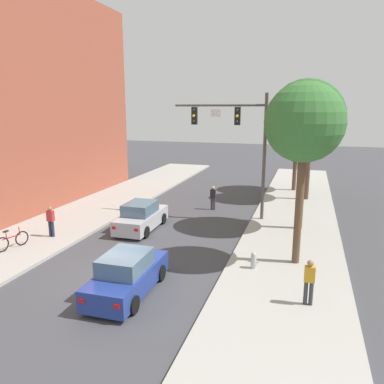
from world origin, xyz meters
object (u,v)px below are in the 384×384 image
at_px(car_following_blue, 127,275).
at_px(street_tree_farthest, 297,127).
at_px(street_tree_nearest, 304,124).
at_px(street_tree_second, 306,118).
at_px(car_lead_silver, 141,217).
at_px(pedestrian_sidewalk_left_walker, 51,220).
at_px(fire_hydrant, 254,260).
at_px(traffic_signal_mast, 239,134).
at_px(street_tree_third, 312,114).
at_px(pedestrian_sidewalk_right_walker, 309,280).
at_px(bicycle_leaning, 12,241).
at_px(pedestrian_crossing_road, 213,197).

distance_m(car_following_blue, street_tree_farthest, 20.96).
bearing_deg(street_tree_nearest, street_tree_second, 89.95).
bearing_deg(car_lead_silver, pedestrian_sidewalk_left_walker, -142.54).
height_order(fire_hydrant, street_tree_nearest, street_tree_nearest).
distance_m(street_tree_nearest, street_tree_farthest, 15.36).
relative_size(traffic_signal_mast, street_tree_third, 0.91).
xyz_separation_m(pedestrian_sidewalk_right_walker, street_tree_third, (-0.27, 15.98, 5.31)).
xyz_separation_m(bicycle_leaning, street_tree_second, (13.15, 7.40, 5.72)).
relative_size(pedestrian_sidewalk_left_walker, fire_hydrant, 2.28).
relative_size(pedestrian_crossing_road, street_tree_nearest, 0.21).
xyz_separation_m(street_tree_nearest, street_tree_third, (0.28, 12.35, 0.20)).
xyz_separation_m(car_following_blue, street_tree_third, (6.19, 16.84, 5.65)).
xyz_separation_m(fire_hydrant, street_tree_nearest, (1.68, 1.18, 5.67)).
bearing_deg(pedestrian_sidewalk_right_walker, bicycle_leaning, 174.83).
relative_size(traffic_signal_mast, fire_hydrant, 10.42).
xyz_separation_m(street_tree_second, street_tree_third, (0.28, 7.34, 0.12)).
distance_m(pedestrian_crossing_road, street_tree_third, 9.28).
height_order(street_tree_second, street_tree_third, street_tree_third).
distance_m(pedestrian_sidewalk_left_walker, street_tree_farthest, 20.01).
height_order(car_following_blue, pedestrian_crossing_road, pedestrian_crossing_road).
bearing_deg(street_tree_farthest, pedestrian_crossing_road, -124.11).
height_order(traffic_signal_mast, bicycle_leaning, traffic_signal_mast).
bearing_deg(street_tree_nearest, street_tree_third, 88.68).
distance_m(car_following_blue, pedestrian_crossing_road, 12.40).
xyz_separation_m(traffic_signal_mast, street_tree_farthest, (3.06, 9.08, -0.02)).
height_order(fire_hydrant, street_tree_farthest, street_tree_farthest).
bearing_deg(pedestrian_sidewalk_left_walker, pedestrian_crossing_road, 51.03).
relative_size(car_following_blue, pedestrian_crossing_road, 2.61).
distance_m(street_tree_third, street_tree_farthest, 3.32).
bearing_deg(street_tree_third, bicycle_leaning, -132.35).
distance_m(pedestrian_sidewalk_left_walker, pedestrian_crossing_road, 10.63).
bearing_deg(pedestrian_sidewalk_right_walker, street_tree_third, 90.97).
bearing_deg(car_following_blue, street_tree_second, 58.10).
bearing_deg(car_lead_silver, pedestrian_sidewalk_right_walker, -34.03).
xyz_separation_m(pedestrian_crossing_road, fire_hydrant, (4.08, -9.09, -0.41)).
xyz_separation_m(car_lead_silver, street_tree_nearest, (8.62, -2.57, 5.45)).
distance_m(pedestrian_sidewalk_right_walker, fire_hydrant, 3.35).
relative_size(pedestrian_sidewalk_left_walker, pedestrian_crossing_road, 1.00).
xyz_separation_m(pedestrian_sidewalk_right_walker, fire_hydrant, (-2.23, 2.44, -0.56)).
relative_size(traffic_signal_mast, street_tree_nearest, 0.97).
bearing_deg(street_tree_third, street_tree_nearest, -91.32).
bearing_deg(street_tree_third, pedestrian_sidewalk_left_walker, -135.04).
bearing_deg(street_tree_farthest, fire_hydrant, -93.24).
relative_size(pedestrian_sidewalk_right_walker, fire_hydrant, 2.28).
bearing_deg(bicycle_leaning, street_tree_nearest, 10.28).
bearing_deg(car_lead_silver, street_tree_second, 15.79).
relative_size(pedestrian_sidewalk_left_walker, bicycle_leaning, 0.95).
bearing_deg(pedestrian_sidewalk_right_walker, pedestrian_crossing_road, 118.69).
xyz_separation_m(street_tree_third, street_tree_farthest, (-1.03, 2.96, -1.09)).
distance_m(pedestrian_sidewalk_left_walker, pedestrian_sidewalk_right_walker, 13.40).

